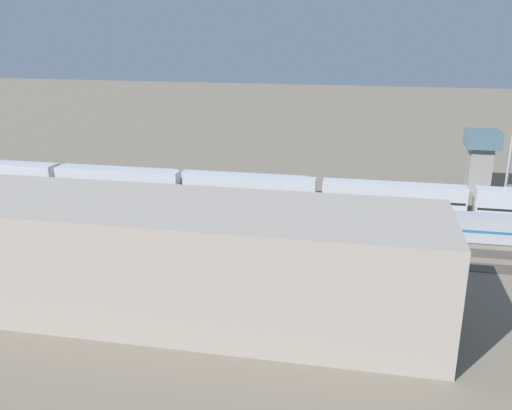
% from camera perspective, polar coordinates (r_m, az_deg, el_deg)
% --- Properties ---
extents(ground_plane, '(400.00, 400.00, 0.00)m').
position_cam_1_polar(ground_plane, '(90.20, -1.08, -1.42)').
color(ground_plane, '#756B5B').
extents(track_bed_0, '(140.00, 2.80, 0.12)m').
position_cam_1_polar(track_bed_0, '(101.79, 0.41, 0.94)').
color(track_bed_0, '#4C443D').
rests_on(track_bed_0, ground_plane).
extents(track_bed_1, '(140.00, 2.80, 0.12)m').
position_cam_1_polar(track_bed_1, '(97.12, -0.14, 0.07)').
color(track_bed_1, '#3D3833').
rests_on(track_bed_1, ground_plane).
extents(track_bed_2, '(140.00, 2.80, 0.12)m').
position_cam_1_polar(track_bed_2, '(92.48, -0.76, -0.87)').
color(track_bed_2, '#3D3833').
rests_on(track_bed_2, ground_plane).
extents(track_bed_3, '(140.00, 2.80, 0.12)m').
position_cam_1_polar(track_bed_3, '(87.89, -1.43, -1.92)').
color(track_bed_3, '#4C443D').
rests_on(track_bed_3, ground_plane).
extents(track_bed_4, '(140.00, 2.80, 0.12)m').
position_cam_1_polar(track_bed_4, '(83.33, -2.19, -3.09)').
color(track_bed_4, '#4C443D').
rests_on(track_bed_4, ground_plane).
extents(track_bed_5, '(140.00, 2.80, 0.12)m').
position_cam_1_polar(track_bed_5, '(78.84, -3.03, -4.38)').
color(track_bed_5, '#4C443D').
rests_on(track_bed_5, ground_plane).
extents(train_on_track_5, '(66.40, 3.06, 4.40)m').
position_cam_1_polar(train_on_track_5, '(87.18, -18.93, -1.70)').
color(train_on_track_5, '#1E6B9E').
rests_on(train_on_track_5, ground_plane).
extents(train_on_track_0, '(71.40, 3.06, 3.80)m').
position_cam_1_polar(train_on_track_0, '(109.55, -13.83, 2.72)').
color(train_on_track_0, '#B7BABF').
rests_on(train_on_track_0, ground_plane).
extents(train_on_track_3, '(95.60, 3.06, 3.80)m').
position_cam_1_polar(train_on_track_3, '(87.19, -1.32, -0.73)').
color(train_on_track_3, '#A8AAB2').
rests_on(train_on_track_3, ground_plane).
extents(train_on_track_1, '(119.80, 3.06, 5.00)m').
position_cam_1_polar(train_on_track_1, '(96.55, -0.72, 1.54)').
color(train_on_track_1, silver).
rests_on(train_on_track_1, ground_plane).
extents(maintenance_shed, '(59.02, 14.36, 12.42)m').
position_cam_1_polar(maintenance_shed, '(60.85, -9.47, -5.42)').
color(maintenance_shed, '#9E9389').
rests_on(maintenance_shed, ground_plane).
extents(control_tower, '(6.00, 6.00, 11.25)m').
position_cam_1_polar(control_tower, '(111.98, 21.91, 4.71)').
color(control_tower, gray).
rests_on(control_tower, ground_plane).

